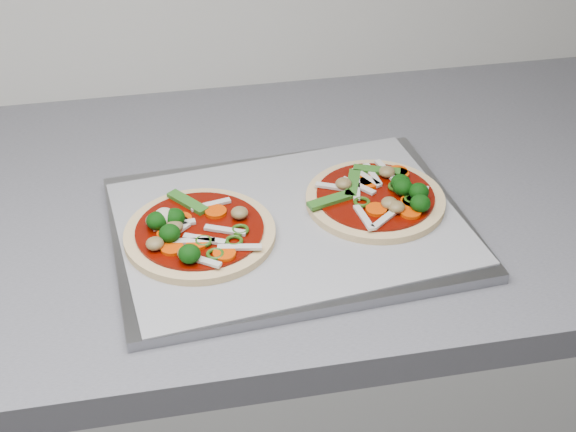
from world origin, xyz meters
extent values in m
cube|color=gray|center=(-0.68, 1.22, 0.91)|extent=(0.43, 0.33, 0.01)
cube|color=gray|center=(-0.68, 1.22, 0.91)|extent=(0.42, 0.33, 0.00)
cylinder|color=#E1B87F|center=(-0.78, 1.20, 0.92)|extent=(0.20, 0.20, 0.01)
cylinder|color=#681000|center=(-0.78, 1.20, 0.93)|extent=(0.17, 0.17, 0.00)
cube|color=beige|center=(-0.78, 1.18, 0.93)|extent=(0.05, 0.03, 0.00)
cube|color=beige|center=(-0.79, 1.18, 0.93)|extent=(0.05, 0.01, 0.00)
cylinder|color=#F13500|center=(-0.79, 1.18, 0.93)|extent=(0.04, 0.04, 0.00)
cube|color=beige|center=(-0.74, 1.16, 0.93)|extent=(0.05, 0.02, 0.00)
cylinder|color=#F13500|center=(-0.80, 1.22, 0.93)|extent=(0.03, 0.03, 0.00)
cylinder|color=#F13500|center=(-0.76, 1.15, 0.93)|extent=(0.03, 0.03, 0.00)
torus|color=#254B10|center=(-0.74, 1.19, 0.93)|extent=(0.02, 0.02, 0.00)
torus|color=#254B10|center=(-0.75, 1.17, 0.93)|extent=(0.03, 0.03, 0.00)
cube|color=beige|center=(-0.79, 1.15, 0.93)|extent=(0.04, 0.03, 0.00)
torus|color=#254B10|center=(-0.78, 1.18, 0.93)|extent=(0.03, 0.03, 0.00)
cylinder|color=#F13500|center=(-0.82, 1.17, 0.93)|extent=(0.03, 0.03, 0.00)
ellipsoid|color=olive|center=(-0.83, 1.22, 0.93)|extent=(0.02, 0.02, 0.01)
cube|color=beige|center=(-0.76, 1.19, 0.93)|extent=(0.05, 0.03, 0.00)
ellipsoid|color=olive|center=(-0.80, 1.15, 0.93)|extent=(0.03, 0.03, 0.01)
ellipsoid|color=olive|center=(-0.83, 1.18, 0.93)|extent=(0.02, 0.02, 0.01)
ellipsoid|color=olive|center=(-0.81, 1.20, 0.93)|extent=(0.03, 0.03, 0.01)
cube|color=#346E20|center=(-0.79, 1.26, 0.93)|extent=(0.05, 0.05, 0.00)
ellipsoid|color=#0C3D08|center=(-0.81, 1.22, 0.94)|extent=(0.03, 0.03, 0.02)
cube|color=beige|center=(-0.81, 1.21, 0.93)|extent=(0.05, 0.01, 0.00)
cylinder|color=#F13500|center=(-0.82, 1.20, 0.93)|extent=(0.03, 0.03, 0.00)
cylinder|color=#F13500|center=(-0.76, 1.23, 0.93)|extent=(0.04, 0.04, 0.00)
cube|color=beige|center=(-0.81, 1.20, 0.93)|extent=(0.04, 0.04, 0.00)
ellipsoid|color=olive|center=(-0.74, 1.22, 0.93)|extent=(0.02, 0.02, 0.01)
torus|color=#254B10|center=(-0.77, 1.15, 0.93)|extent=(0.03, 0.03, 0.00)
cylinder|color=#F13500|center=(-0.81, 1.22, 0.93)|extent=(0.03, 0.03, 0.00)
ellipsoid|color=#B8B28F|center=(-0.82, 1.22, 0.94)|extent=(0.03, 0.03, 0.02)
ellipsoid|color=#0C3D08|center=(-0.80, 1.15, 0.94)|extent=(0.03, 0.03, 0.02)
ellipsoid|color=#0C3D08|center=(-0.83, 1.21, 0.94)|extent=(0.03, 0.03, 0.02)
cube|color=beige|center=(-0.77, 1.25, 0.93)|extent=(0.05, 0.02, 0.00)
ellipsoid|color=#0C3D08|center=(-0.82, 1.19, 0.94)|extent=(0.03, 0.03, 0.02)
cylinder|color=#E1B87F|center=(-0.57, 1.23, 0.92)|extent=(0.19, 0.19, 0.01)
cylinder|color=#681000|center=(-0.57, 1.23, 0.93)|extent=(0.16, 0.16, 0.00)
cylinder|color=#F13500|center=(-0.57, 1.26, 0.93)|extent=(0.03, 0.03, 0.00)
cylinder|color=#F13500|center=(-0.58, 1.20, 0.93)|extent=(0.04, 0.04, 0.00)
cube|color=#346E20|center=(-0.59, 1.26, 0.93)|extent=(0.03, 0.06, 0.00)
ellipsoid|color=#0C3D08|center=(-0.52, 1.22, 0.94)|extent=(0.03, 0.03, 0.02)
cube|color=beige|center=(-0.59, 1.25, 0.93)|extent=(0.04, 0.04, 0.00)
cube|color=beige|center=(-0.56, 1.27, 0.93)|extent=(0.01, 0.05, 0.00)
cube|color=beige|center=(-0.59, 1.25, 0.93)|extent=(0.02, 0.05, 0.00)
ellipsoid|color=#0C3D08|center=(-0.54, 1.23, 0.94)|extent=(0.03, 0.03, 0.02)
torus|color=#254B10|center=(-0.54, 1.24, 0.93)|extent=(0.03, 0.03, 0.00)
cube|color=beige|center=(-0.55, 1.28, 0.93)|extent=(0.02, 0.05, 0.00)
cube|color=beige|center=(-0.57, 1.18, 0.93)|extent=(0.04, 0.04, 0.00)
cube|color=beige|center=(-0.60, 1.19, 0.93)|extent=(0.01, 0.05, 0.00)
cube|color=beige|center=(-0.52, 1.21, 0.93)|extent=(0.03, 0.05, 0.00)
torus|color=#254B10|center=(-0.59, 1.22, 0.93)|extent=(0.02, 0.02, 0.00)
cylinder|color=#F13500|center=(-0.58, 1.26, 0.93)|extent=(0.03, 0.03, 0.00)
ellipsoid|color=olive|center=(-0.55, 1.27, 0.93)|extent=(0.02, 0.02, 0.01)
cylinder|color=#F13500|center=(-0.54, 1.19, 0.93)|extent=(0.04, 0.04, 0.00)
cube|color=#346E20|center=(-0.56, 1.28, 0.93)|extent=(0.06, 0.03, 0.00)
cylinder|color=#F13500|center=(-0.53, 1.21, 0.93)|extent=(0.04, 0.04, 0.00)
ellipsoid|color=#0C3D08|center=(-0.54, 1.24, 0.94)|extent=(0.03, 0.03, 0.02)
torus|color=#254B10|center=(-0.53, 1.21, 0.93)|extent=(0.02, 0.02, 0.00)
cube|color=#346E20|center=(-0.63, 1.23, 0.93)|extent=(0.06, 0.03, 0.00)
cube|color=beige|center=(-0.62, 1.25, 0.93)|extent=(0.05, 0.03, 0.00)
cylinder|color=#F13500|center=(-0.53, 1.27, 0.93)|extent=(0.03, 0.03, 0.00)
cylinder|color=#F13500|center=(-0.54, 1.21, 0.93)|extent=(0.03, 0.03, 0.00)
ellipsoid|color=olive|center=(-0.56, 1.20, 0.93)|extent=(0.02, 0.02, 0.01)
cylinder|color=#F13500|center=(-0.53, 1.27, 0.93)|extent=(0.03, 0.03, 0.00)
cube|color=beige|center=(-0.57, 1.27, 0.93)|extent=(0.03, 0.05, 0.00)
ellipsoid|color=olive|center=(-0.56, 1.20, 0.93)|extent=(0.03, 0.03, 0.01)
ellipsoid|color=olive|center=(-0.61, 1.25, 0.93)|extent=(0.03, 0.03, 0.01)
ellipsoid|color=#0C3D08|center=(-0.53, 1.19, 0.94)|extent=(0.03, 0.03, 0.02)
camera|label=1|loc=(-0.82, 0.48, 1.47)|focal=50.00mm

